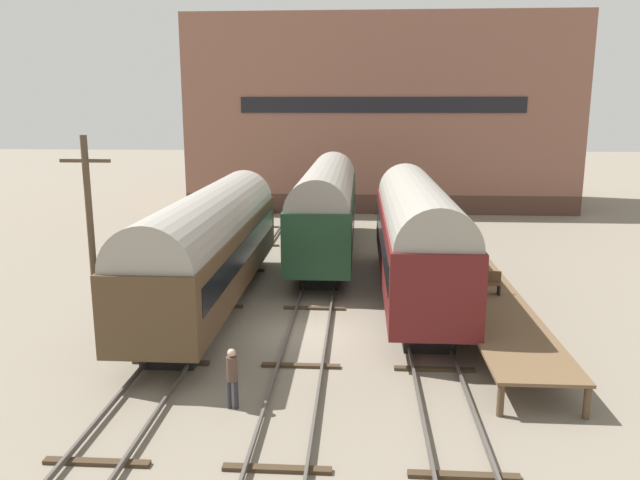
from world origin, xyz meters
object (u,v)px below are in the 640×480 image
object	(u,v)px
train_car_maroon	(417,232)
person_worker	(232,373)
utility_pole	(91,235)
train_car_green	(327,204)
train_car_brown	(210,242)
bench	(484,282)

from	to	relation	value
train_car_maroon	person_worker	xyz separation A→B (m)	(-6.02, -10.70, -1.95)
person_worker	utility_pole	bearing A→B (deg)	139.69
train_car_green	person_worker	bearing A→B (deg)	-95.08
utility_pole	train_car_maroon	bearing A→B (deg)	24.49
train_car_brown	utility_pole	distance (m)	5.19
train_car_maroon	person_worker	bearing A→B (deg)	-119.36
train_car_brown	person_worker	size ratio (longest dim) A/B	9.07
train_car_maroon	utility_pole	bearing A→B (deg)	-155.51
train_car_green	person_worker	xyz separation A→B (m)	(-1.66, -18.65, -1.96)
train_car_brown	person_worker	distance (m)	9.52
train_car_green	bench	distance (m)	12.53
utility_pole	train_car_brown	bearing A→B (deg)	48.05
train_car_brown	person_worker	world-z (taller)	train_car_brown
train_car_maroon	person_worker	size ratio (longest dim) A/B	8.75
train_car_brown	train_car_green	bearing A→B (deg)	65.76
person_worker	utility_pole	world-z (taller)	utility_pole
train_car_maroon	train_car_brown	distance (m)	8.90
train_car_green	train_car_brown	size ratio (longest dim) A/B	1.07
train_car_green	bench	world-z (taller)	train_car_green
train_car_maroon	utility_pole	world-z (taller)	utility_pole
utility_pole	person_worker	bearing A→B (deg)	-40.31
train_car_maroon	train_car_brown	bearing A→B (deg)	-168.71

